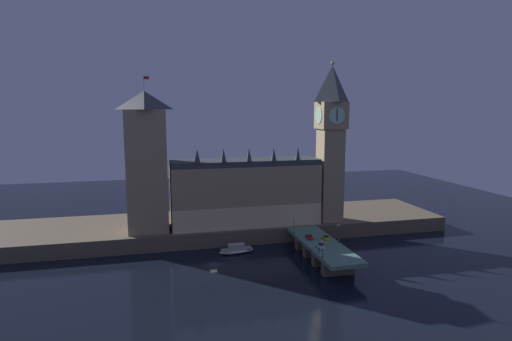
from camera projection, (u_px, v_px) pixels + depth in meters
ground_plane at (214, 265)px, 154.69m from camera, size 400.00×400.00×0.00m
embankment at (201, 227)px, 191.75m from camera, size 220.00×42.00×6.31m
parliament_hall at (245, 192)px, 184.33m from camera, size 63.10×18.35×33.82m
clock_tower at (331, 138)px, 186.78m from camera, size 11.97×12.08×69.62m
victoria_tower at (147, 162)px, 172.70m from camera, size 16.16×16.16×62.55m
bridge at (322, 249)px, 158.56m from camera, size 13.06×46.00×6.55m
car_northbound_lead at (309, 237)px, 163.50m from camera, size 2.00×4.55×1.54m
car_northbound_trail at (320, 246)px, 152.66m from camera, size 1.90×4.57×1.59m
car_southbound_trail at (326, 238)px, 162.54m from camera, size 2.02×4.19×1.45m
pedestrian_near_rail at (319, 251)px, 146.74m from camera, size 0.38×0.38×1.72m
pedestrian_mid_walk at (339, 241)px, 157.95m from camera, size 0.38×0.38×1.81m
street_lamp_near at (323, 247)px, 142.09m from camera, size 1.34×0.60×6.13m
street_lamp_mid at (338, 231)px, 159.04m from camera, size 1.34×0.60×6.86m
street_lamp_far at (294, 222)px, 170.33m from camera, size 1.34×0.60×6.99m
boat_upstream at (237, 250)px, 166.53m from camera, size 14.22×5.87×3.74m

